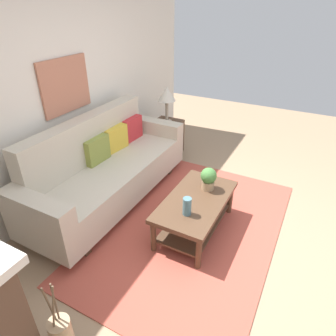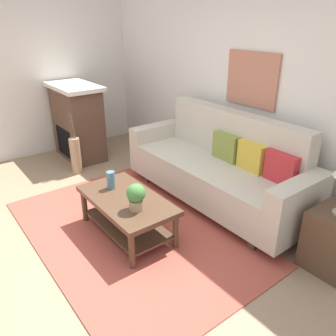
# 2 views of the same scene
# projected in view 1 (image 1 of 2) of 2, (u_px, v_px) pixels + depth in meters

# --- Properties ---
(ground_plane) EXTENTS (9.71, 9.71, 0.00)m
(ground_plane) POSITION_uv_depth(u_px,v_px,m) (233.00, 243.00, 3.22)
(ground_plane) COLOR #9E7F60
(wall_back) EXTENTS (5.71, 0.10, 2.70)m
(wall_back) POSITION_uv_depth(u_px,v_px,m) (59.00, 93.00, 3.45)
(wall_back) COLOR silver
(wall_back) RESTS_ON ground_plane
(area_rug) EXTENTS (2.81, 1.83, 0.01)m
(area_rug) POSITION_uv_depth(u_px,v_px,m) (191.00, 228.00, 3.42)
(area_rug) COLOR #B24C3D
(area_rug) RESTS_ON ground_plane
(couch) EXTENTS (2.43, 0.84, 1.08)m
(couch) POSITION_uv_depth(u_px,v_px,m) (107.00, 170.00, 3.73)
(couch) COLOR beige
(couch) RESTS_ON ground_plane
(throw_pillow_olive) EXTENTS (0.36, 0.13, 0.32)m
(throw_pillow_olive) POSITION_uv_depth(u_px,v_px,m) (97.00, 150.00, 3.65)
(throw_pillow_olive) COLOR olive
(throw_pillow_olive) RESTS_ON couch
(throw_pillow_mustard) EXTENTS (0.37, 0.16, 0.32)m
(throw_pillow_mustard) POSITION_uv_depth(u_px,v_px,m) (116.00, 138.00, 3.95)
(throw_pillow_mustard) COLOR gold
(throw_pillow_mustard) RESTS_ON couch
(throw_pillow_crimson) EXTENTS (0.37, 0.14, 0.32)m
(throw_pillow_crimson) POSITION_uv_depth(u_px,v_px,m) (132.00, 129.00, 4.24)
(throw_pillow_crimson) COLOR red
(throw_pillow_crimson) RESTS_ON couch
(coffee_table) EXTENTS (1.10, 0.60, 0.43)m
(coffee_table) POSITION_uv_depth(u_px,v_px,m) (195.00, 208.00, 3.24)
(coffee_table) COLOR #513826
(coffee_table) RESTS_ON ground_plane
(tabletop_vase) EXTENTS (0.09, 0.09, 0.19)m
(tabletop_vase) POSITION_uv_depth(u_px,v_px,m) (187.00, 206.00, 2.92)
(tabletop_vase) COLOR slate
(tabletop_vase) RESTS_ON coffee_table
(potted_plant_tabletop) EXTENTS (0.18, 0.18, 0.26)m
(potted_plant_tabletop) POSITION_uv_depth(u_px,v_px,m) (208.00, 178.00, 3.29)
(potted_plant_tabletop) COLOR tan
(potted_plant_tabletop) RESTS_ON coffee_table
(side_table) EXTENTS (0.44, 0.44, 0.56)m
(side_table) POSITION_uv_depth(u_px,v_px,m) (167.00, 138.00, 4.94)
(side_table) COLOR #513826
(side_table) RESTS_ON ground_plane
(table_lamp) EXTENTS (0.28, 0.28, 0.57)m
(table_lamp) POSITION_uv_depth(u_px,v_px,m) (167.00, 95.00, 4.59)
(table_lamp) COLOR gray
(table_lamp) RESTS_ON side_table
(floor_vase_branch_a) EXTENTS (0.02, 0.04, 0.36)m
(floor_vase_branch_a) POSITION_uv_depth(u_px,v_px,m) (55.00, 302.00, 1.80)
(floor_vase_branch_a) COLOR brown
(floor_vase_branch_a) RESTS_ON floor_vase
(floor_vase_branch_b) EXTENTS (0.05, 0.03, 0.36)m
(floor_vase_branch_b) POSITION_uv_depth(u_px,v_px,m) (49.00, 305.00, 1.79)
(floor_vase_branch_b) COLOR brown
(floor_vase_branch_b) RESTS_ON floor_vase
(floor_vase_branch_c) EXTENTS (0.05, 0.05, 0.36)m
(floor_vase_branch_c) POSITION_uv_depth(u_px,v_px,m) (53.00, 307.00, 1.77)
(floor_vase_branch_c) COLOR brown
(floor_vase_branch_c) RESTS_ON floor_vase
(framed_painting) EXTENTS (0.72, 0.03, 0.62)m
(framed_painting) POSITION_uv_depth(u_px,v_px,m) (66.00, 86.00, 3.42)
(framed_painting) COLOR #B77056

